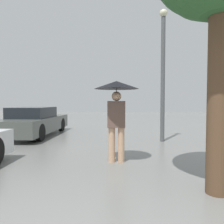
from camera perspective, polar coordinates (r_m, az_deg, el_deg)
The scene contains 3 objects.
pedestrian at distance 5.02m, azimuth 1.18°, elevation 3.46°, with size 1.02×1.02×1.88m.
parked_car_farthest at distance 9.69m, azimuth -19.55°, elevation -2.47°, with size 1.65×4.38×1.18m.
street_lamp at distance 7.99m, azimuth 13.16°, elevation 11.14°, with size 0.27×0.27×4.61m.
Camera 1 is at (0.39, -0.95, 1.39)m, focal length 35.00 mm.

